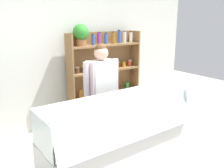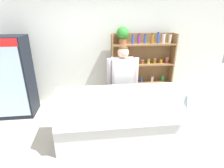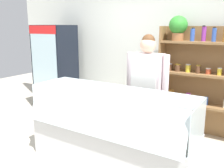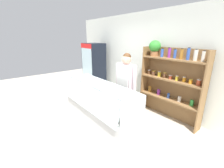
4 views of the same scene
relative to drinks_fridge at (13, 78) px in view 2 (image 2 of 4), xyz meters
The scene contains 6 objects.
ground_plane 2.59m from the drinks_fridge, 34.62° to the right, with size 12.00×12.00×0.00m, color beige.
back_wall 2.13m from the drinks_fridge, 16.41° to the left, with size 6.80×0.10×2.70m, color silver.
drinks_fridge is the anchor object (origin of this frame).
shelving_unit 2.96m from the drinks_fridge, ahead, with size 1.57×0.30×1.94m.
deli_display_case 2.57m from the drinks_fridge, 29.57° to the right, with size 2.15×0.73×1.01m.
shop_clerk 2.43m from the drinks_fridge, 13.82° to the right, with size 0.64×0.25×1.67m.
Camera 2 is at (-0.24, -2.48, 2.21)m, focal length 28.00 mm.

